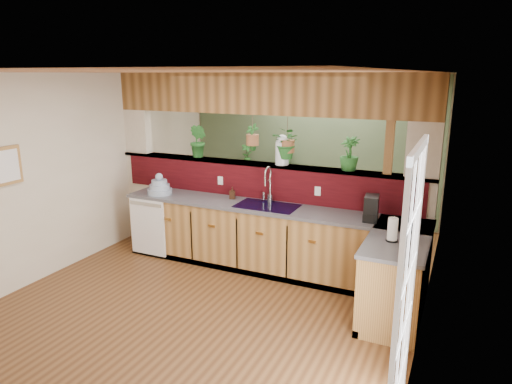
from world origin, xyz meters
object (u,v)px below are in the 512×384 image
at_px(dish_stack, 160,188).
at_px(glass_jar, 282,150).
at_px(faucet, 268,183).
at_px(coffee_maker, 371,209).
at_px(shelving_console, 265,189).
at_px(paper_towel, 393,230).
at_px(soap_dispenser, 232,193).

distance_m(dish_stack, glass_jar, 1.86).
distance_m(faucet, dish_stack, 1.63).
bearing_deg(glass_jar, faucet, -114.53).
distance_m(coffee_maker, shelving_console, 3.37).
relative_size(paper_towel, shelving_console, 0.20).
xyz_separation_m(faucet, dish_stack, (-1.60, -0.24, -0.18)).
bearing_deg(dish_stack, shelving_console, 75.36).
relative_size(glass_jar, shelving_console, 0.30).
height_order(paper_towel, shelving_console, paper_towel).
height_order(faucet, soap_dispenser, faucet).
xyz_separation_m(soap_dispenser, shelving_console, (-0.45, 2.15, -0.48)).
bearing_deg(glass_jar, paper_towel, -32.07).
bearing_deg(coffee_maker, dish_stack, 174.53).
xyz_separation_m(dish_stack, shelving_console, (0.62, 2.37, -0.50)).
bearing_deg(dish_stack, paper_towel, -9.53).
height_order(soap_dispenser, paper_towel, paper_towel).
height_order(faucet, dish_stack, faucet).
height_order(soap_dispenser, glass_jar, glass_jar).
xyz_separation_m(soap_dispenser, glass_jar, (0.63, 0.25, 0.61)).
xyz_separation_m(glass_jar, shelving_console, (-1.08, 1.90, -1.09)).
height_order(faucet, shelving_console, faucet).
distance_m(coffee_maker, paper_towel, 0.69).
bearing_deg(soap_dispenser, coffee_maker, -5.01).
relative_size(faucet, soap_dispenser, 3.00).
bearing_deg(coffee_maker, soap_dispenser, 168.70).
distance_m(soap_dispenser, coffee_maker, 1.94).
bearing_deg(paper_towel, shelving_console, 132.93).
bearing_deg(glass_jar, dish_stack, -164.68).
distance_m(glass_jar, shelving_console, 2.45).
xyz_separation_m(coffee_maker, paper_towel, (0.34, -0.60, -0.02)).
relative_size(coffee_maker, glass_jar, 0.74).
relative_size(soap_dispenser, paper_towel, 0.63).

